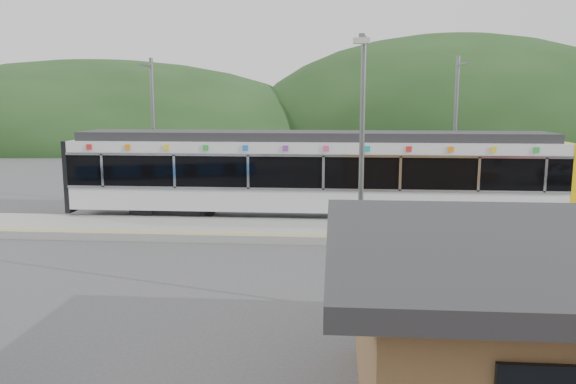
{
  "coord_description": "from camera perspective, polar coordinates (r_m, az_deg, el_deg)",
  "views": [
    {
      "loc": [
        1.47,
        -17.49,
        5.06
      ],
      "look_at": [
        -0.0,
        1.0,
        2.01
      ],
      "focal_mm": 35.0,
      "sensor_mm": 36.0,
      "label": 1
    }
  ],
  "objects": [
    {
      "name": "catenary_mast_west",
      "position": [
        27.43,
        -13.52,
        6.13
      ],
      "size": [
        0.18,
        1.8,
        7.0
      ],
      "color": "slate",
      "rests_on": "ground"
    },
    {
      "name": "yellow_line",
      "position": [
        20.12,
        0.23,
        -4.34
      ],
      "size": [
        26.0,
        0.1,
        0.01
      ],
      "primitive_type": "cube",
      "color": "yellow",
      "rests_on": "platform"
    },
    {
      "name": "ground",
      "position": [
        18.27,
        -0.25,
        -6.75
      ],
      "size": [
        120.0,
        120.0,
        0.0
      ],
      "primitive_type": "plane",
      "color": "#4C4C4F",
      "rests_on": "ground"
    },
    {
      "name": "hills",
      "position": [
        23.81,
        15.9,
        -3.31
      ],
      "size": [
        146.0,
        149.0,
        26.0
      ],
      "color": "#1E3D19",
      "rests_on": "ground"
    },
    {
      "name": "platform",
      "position": [
        21.41,
        0.49,
        -3.93
      ],
      "size": [
        26.0,
        3.2,
        0.3
      ],
      "primitive_type": "cube",
      "color": "#9E9E99",
      "rests_on": "ground"
    },
    {
      "name": "train",
      "position": [
        23.69,
        2.51,
        2.06
      ],
      "size": [
        20.44,
        3.01,
        3.74
      ],
      "color": "black",
      "rests_on": "ground"
    },
    {
      "name": "lamp_post",
      "position": [
        13.01,
        7.53,
        3.92
      ],
      "size": [
        0.37,
        1.14,
        6.47
      ],
      "rotation": [
        0.0,
        0.0,
        -0.1
      ],
      "color": "slate",
      "rests_on": "ground"
    },
    {
      "name": "catenary_mast_east",
      "position": [
        26.67,
        16.6,
        5.91
      ],
      "size": [
        0.18,
        1.8,
        7.0
      ],
      "color": "slate",
      "rests_on": "ground"
    }
  ]
}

